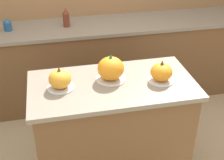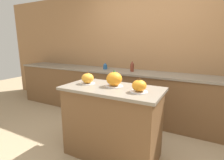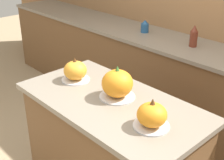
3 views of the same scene
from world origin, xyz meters
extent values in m
cube|color=gray|center=(0.00, 0.00, 0.91)|extent=(1.23, 0.64, 0.03)
cube|color=brown|center=(0.00, 1.23, 0.45)|extent=(6.00, 0.56, 0.89)
cube|color=gray|center=(0.00, 1.23, 0.91)|extent=(6.00, 0.60, 0.03)
cylinder|color=silver|center=(-0.38, 0.02, 0.94)|extent=(0.20, 0.20, 0.01)
ellipsoid|color=orange|center=(-0.38, 0.02, 1.01)|extent=(0.16, 0.16, 0.13)
cone|color=brown|center=(-0.38, 0.02, 1.09)|extent=(0.03, 0.03, 0.04)
cylinder|color=silver|center=(0.00, 0.06, 0.94)|extent=(0.23, 0.23, 0.01)
ellipsoid|color=orange|center=(0.00, 0.06, 1.03)|extent=(0.20, 0.20, 0.17)
cone|color=#38702D|center=(0.00, 0.06, 1.13)|extent=(0.03, 0.03, 0.04)
cylinder|color=silver|center=(0.36, -0.04, 0.94)|extent=(0.20, 0.20, 0.01)
ellipsoid|color=orange|center=(0.36, -0.04, 1.00)|extent=(0.16, 0.16, 0.13)
cone|color=brown|center=(0.36, -0.04, 1.08)|extent=(0.03, 0.03, 0.04)
cylinder|color=maroon|center=(-0.23, 1.24, 1.00)|extent=(0.07, 0.07, 0.14)
cone|color=maroon|center=(-0.23, 1.24, 1.10)|extent=(0.06, 0.06, 0.06)
cylinder|color=#235184|center=(-0.83, 1.25, 0.97)|extent=(0.08, 0.08, 0.09)
cone|color=#235184|center=(-0.83, 1.25, 1.04)|extent=(0.07, 0.07, 0.04)
camera|label=1|loc=(-0.41, -1.92, 2.14)|focal=50.00mm
camera|label=2|loc=(0.98, -1.84, 1.48)|focal=28.00mm
camera|label=3|loc=(1.24, -1.15, 1.88)|focal=50.00mm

